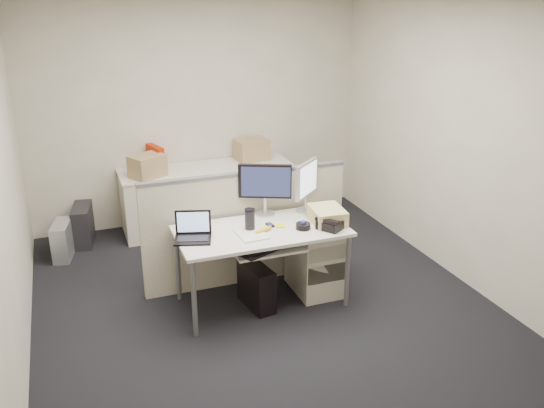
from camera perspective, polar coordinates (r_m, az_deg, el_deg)
name	(u,v)px	position (r m, az deg, el deg)	size (l,w,h in m)	color
floor	(262,302)	(5.41, -1.00, -9.69)	(4.00, 4.50, 0.01)	black
wall_back	(198,111)	(6.96, -7.36, 9.16)	(4.00, 0.02, 2.70)	beige
wall_front	(411,283)	(2.98, 13.57, -7.64)	(4.00, 0.02, 2.70)	beige
wall_left	(2,190)	(4.63, -25.15, 1.31)	(0.02, 4.50, 2.70)	beige
wall_right	(458,141)	(5.81, 17.95, 5.98)	(0.02, 4.50, 2.70)	beige
desk	(261,236)	(5.10, -1.05, -3.20)	(1.50, 0.75, 0.73)	silver
keyboard_tray	(268,249)	(4.96, -0.35, -4.47)	(0.62, 0.32, 0.02)	silver
drawer_pedestal	(315,259)	(5.47, 4.26, -5.42)	(0.40, 0.55, 0.65)	#ACA495
cubicle_partition	(246,229)	(5.53, -2.58, -2.52)	(2.00, 0.06, 1.10)	beige
back_counter	(208,198)	(6.93, -6.37, 0.63)	(2.00, 0.60, 0.72)	#ACA495
monitor_main	(265,190)	(5.31, -0.70, 1.42)	(0.49, 0.19, 0.49)	black
monitor_small	(306,187)	(5.39, 3.41, 1.66)	(0.39, 0.20, 0.48)	#B7B7BC
laptop	(192,228)	(4.85, -7.90, -2.37)	(0.31, 0.23, 0.23)	black
trackball	(303,226)	(5.08, 3.10, -2.20)	(0.13, 0.13, 0.05)	black
desk_phone	(332,223)	(5.12, 5.97, -1.93)	(0.24, 0.20, 0.08)	black
paper_stack	(251,234)	(4.96, -2.05, -2.99)	(0.23, 0.30, 0.01)	silver
sticky_pad	(280,226)	(5.13, 0.84, -2.19)	(0.08, 0.08, 0.01)	yellow
travel_mug	(250,220)	(5.02, -2.21, -1.63)	(0.09, 0.09, 0.19)	black
banana	(264,230)	(5.01, -0.84, -2.55)	(0.19, 0.05, 0.04)	yellow
cellphone	(270,225)	(5.14, -0.19, -2.10)	(0.05, 0.10, 0.01)	black
manila_folders	(327,215)	(5.22, 5.48, -1.11)	(0.28, 0.36, 0.13)	#EDDB86
keyboard	(265,249)	(4.90, -0.74, -4.49)	(0.45, 0.16, 0.02)	black
pc_tower_desk	(256,286)	(5.24, -1.56, -8.14)	(0.17, 0.43, 0.40)	black
pc_tower_spare_dark	(83,225)	(6.81, -18.22, -1.98)	(0.19, 0.47, 0.44)	black
pc_tower_spare_silver	(63,240)	(6.54, -20.01, -3.40)	(0.17, 0.42, 0.39)	#B7B7BC
cardboard_box_left	(148,167)	(6.54, -12.23, 3.60)	(0.36, 0.27, 0.27)	#967F4C
cardboard_box_right	(252,150)	(7.04, -2.03, 5.33)	(0.38, 0.29, 0.27)	#967F4C
red_binder	(156,159)	(6.76, -11.46, 4.40)	(0.08, 0.33, 0.31)	#AC1C00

